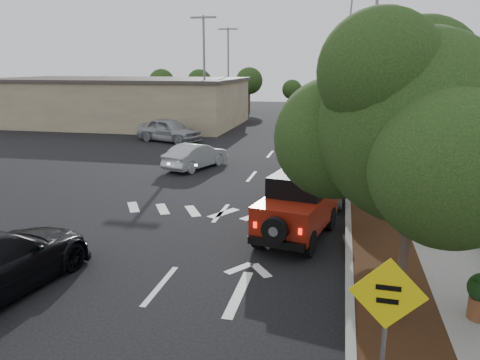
% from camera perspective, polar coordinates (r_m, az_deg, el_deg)
% --- Properties ---
extents(ground, '(120.00, 120.00, 0.00)m').
position_cam_1_polar(ground, '(12.10, -9.68, -12.58)').
color(ground, black).
rests_on(ground, ground).
extents(curb, '(0.20, 70.00, 0.15)m').
position_cam_1_polar(curb, '(22.62, 12.95, 0.03)').
color(curb, '#9E9B93').
rests_on(curb, ground).
extents(planting_strip, '(1.80, 70.00, 0.12)m').
position_cam_1_polar(planting_strip, '(22.67, 15.47, -0.13)').
color(planting_strip, black).
rests_on(planting_strip, ground).
extents(sidewalk, '(2.00, 70.00, 0.12)m').
position_cam_1_polar(sidewalk, '(22.86, 20.22, -0.37)').
color(sidewalk, gray).
rests_on(sidewalk, ground).
extents(hedge, '(0.80, 70.00, 0.80)m').
position_cam_1_polar(hedge, '(23.03, 23.74, 0.27)').
color(hedge, black).
rests_on(hedge, ground).
extents(commercial_building, '(22.00, 12.00, 4.00)m').
position_cam_1_polar(commercial_building, '(44.94, -14.65, 9.15)').
color(commercial_building, gray).
rests_on(commercial_building, ground).
extents(transmission_tower, '(7.00, 4.00, 28.00)m').
position_cam_1_polar(transmission_tower, '(58.27, 14.16, 8.19)').
color(transmission_tower, slate).
rests_on(transmission_tower, ground).
extents(street_tree_near, '(3.80, 3.80, 5.92)m').
position_cam_1_polar(street_tree_near, '(10.99, 18.67, -16.05)').
color(street_tree_near, black).
rests_on(street_tree_near, ground).
extents(street_tree_mid, '(3.20, 3.20, 5.32)m').
position_cam_1_polar(street_tree_mid, '(17.40, 16.32, -4.61)').
color(street_tree_mid, black).
rests_on(street_tree_mid, ground).
extents(street_tree_far, '(3.40, 3.40, 5.62)m').
position_cam_1_polar(street_tree_far, '(23.65, 15.34, 0.30)').
color(street_tree_far, black).
rests_on(street_tree_far, ground).
extents(light_pole_a, '(2.00, 0.22, 9.00)m').
position_cam_1_polar(light_pole_a, '(37.94, -4.24, 5.73)').
color(light_pole_a, slate).
rests_on(light_pole_a, ground).
extents(light_pole_b, '(2.00, 0.22, 9.00)m').
position_cam_1_polar(light_pole_b, '(49.70, -1.41, 7.69)').
color(light_pole_b, slate).
rests_on(light_pole_b, ground).
extents(red_jeep, '(2.46, 4.15, 2.03)m').
position_cam_1_polar(red_jeep, '(14.89, 7.18, -3.08)').
color(red_jeep, black).
rests_on(red_jeep, ground).
extents(silver_suv_ahead, '(2.82, 5.58, 1.51)m').
position_cam_1_polar(silver_suv_ahead, '(19.52, 8.99, 0.10)').
color(silver_suv_ahead, '#A7A9AF').
rests_on(silver_suv_ahead, ground).
extents(silver_sedan_oncoming, '(2.68, 4.27, 1.33)m').
position_cam_1_polar(silver_sedan_oncoming, '(24.86, -5.40, 2.95)').
color(silver_sedan_oncoming, '#A2A6AA').
rests_on(silver_sedan_oncoming, ground).
extents(parked_suv, '(5.30, 3.56, 1.68)m').
position_cam_1_polar(parked_suv, '(33.84, -8.65, 6.05)').
color(parked_suv, '#95989C').
rests_on(parked_suv, ground).
extents(speed_hump_sign, '(1.16, 0.11, 2.46)m').
position_cam_1_polar(speed_hump_sign, '(7.68, 17.40, -15.12)').
color(speed_hump_sign, slate).
rests_on(speed_hump_sign, ground).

